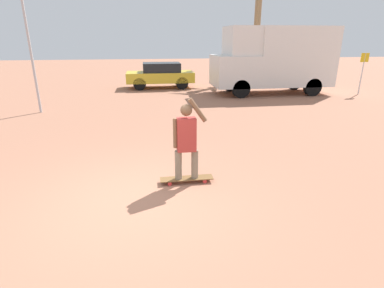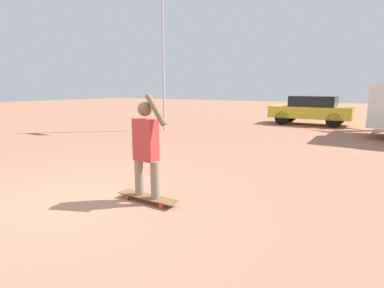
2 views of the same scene
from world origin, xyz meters
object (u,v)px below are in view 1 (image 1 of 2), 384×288
Objects in this scene: person_skateboarder at (186,138)px; camper_van at (275,58)px; parked_car_yellow at (161,75)px; flagpole at (25,5)px; skateboard at (187,179)px; street_sign at (363,68)px.

camper_van is at bearing 58.85° from person_skateboarder.
parked_car_yellow is 0.57× the size of flagpole.
flagpole is (-4.80, 6.91, 3.80)m from skateboard.
skateboard is at bearing -139.53° from street_sign.
flagpole is at bearing 124.78° from person_skateboarder.
skateboard is 9.24m from flagpole.
flagpole reaches higher than camper_van.
parked_car_yellow is (0.14, 12.51, -0.17)m from person_skateboarder.
parked_car_yellow is at bearing 159.43° from street_sign.
camper_van reaches higher than parked_car_yellow.
person_skateboarder is 0.24× the size of flagpole.
skateboard is 0.28× the size of parked_car_yellow.
parked_car_yellow is 10.79m from street_sign.
parked_car_yellow is at bearing 48.57° from flagpole.
camper_van is 11.23m from flagpole.
person_skateboarder is at bearing -90.63° from parked_car_yellow.
person_skateboarder is 8.91m from flagpole.
person_skateboarder is at bearing 180.00° from skateboard.
person_skateboarder reaches higher than parked_car_yellow.
street_sign is (10.22, 8.72, 0.41)m from person_skateboarder.
person_skateboarder reaches higher than skateboard.
flagpole is 15.34m from street_sign.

